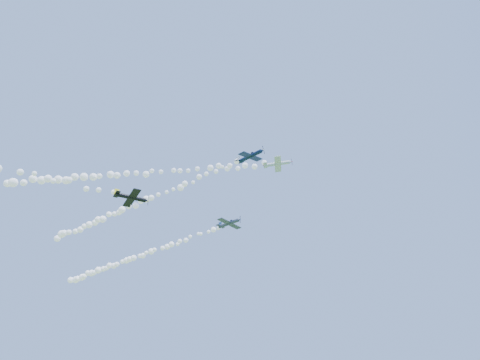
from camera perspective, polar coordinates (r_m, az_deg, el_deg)
The scene contains 7 objects.
plane_white at distance 95.76m, azimuth 5.37°, elevation 2.33°, with size 7.06×7.47×2.01m.
smoke_trail_white at distance 102.06m, azimuth -15.14°, elevation 0.86°, with size 62.77×26.67×3.02m, color white, non-canonical shape.
plane_navy at distance 80.34m, azimuth 1.49°, elevation 3.41°, with size 6.81×6.89×2.32m.
smoke_trail_navy at distance 101.82m, azimuth -15.03°, elevation -3.59°, with size 66.17×11.94×2.67m, color white, non-canonical shape.
plane_grey at distance 95.76m, azimuth -1.52°, elevation -6.16°, with size 6.98×7.39×2.07m.
smoke_trail_grey at distance 120.05m, azimuth -14.81°, elevation -10.67°, with size 65.75×14.57×3.15m, color white, non-canonical shape.
plane_black at distance 71.69m, azimuth -15.17°, elevation -2.42°, with size 6.18×5.84×1.70m.
Camera 1 is at (39.05, -70.03, 2.00)m, focal length 30.00 mm.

